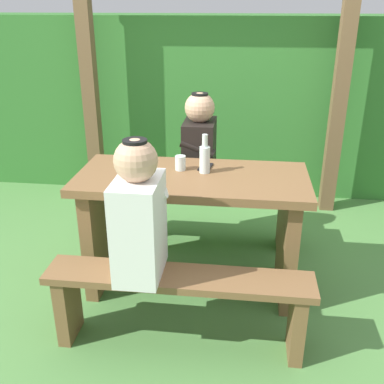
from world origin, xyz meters
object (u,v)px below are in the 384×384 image
Objects in this scene: person_black_coat at (199,147)px; picnic_table at (192,213)px; bottle_left at (205,158)px; drinking_glass at (180,163)px; cell_phone at (206,167)px; bench_near at (179,295)px; bench_far at (201,205)px; person_white_shirt at (139,215)px.

picnic_table is at bearing -88.38° from person_black_coat.
person_black_coat reaches higher than bottle_left.
drinking_glass is 0.65× the size of cell_phone.
cell_phone is (-0.00, 0.09, -0.09)m from bottle_left.
bench_near is 1.15m from bench_far.
bottle_left is at bearing -82.23° from bench_far.
person_black_coat is (-0.02, -0.00, 0.46)m from bench_far.
bench_far is 10.00× the size of cell_phone.
person_black_coat is at bearing -168.42° from bench_far.
drinking_glass is (-0.07, -0.49, 0.05)m from person_black_coat.
bench_near is at bearing -0.98° from person_white_shirt.
person_white_shirt is 1.00× the size of person_black_coat.
person_white_shirt is at bearing 179.02° from bench_near.
picnic_table is 0.63m from person_black_coat.
bottle_left is at bearing 39.03° from picnic_table.
bench_far is at bearing 80.40° from drinking_glass.
person_black_coat is at bearing 99.58° from bottle_left.
person_black_coat reaches higher than bench_near.
person_white_shirt reaches higher than drinking_glass.
picnic_table is 0.65m from person_white_shirt.
person_white_shirt is (-0.19, -1.15, 0.46)m from bench_far.
drinking_glass is at bearing 97.16° from bench_near.
bench_far is 0.71m from drinking_glass.
cell_phone reaches higher than bench_near.
cell_phone is at bearing -80.97° from bench_far.
cell_phone is (0.07, 0.14, 0.26)m from picnic_table.
bench_far is 15.45× the size of drinking_glass.
picnic_table is 0.32m from drinking_glass.
cell_phone is at bearing 84.53° from bench_near.
person_black_coat is 3.00× the size of bottle_left.
bench_far is at bearing 107.70° from cell_phone.
bench_far is 0.76m from bottle_left.
bench_near is at bearing -86.79° from cell_phone.
bottle_left reaches higher than drinking_glass.
bottle_left is at bearing -80.42° from person_black_coat.
drinking_glass is at bearing 169.80° from bottle_left.
cell_phone reaches higher than picnic_table.
person_white_shirt reaches higher than cell_phone.
person_black_coat reaches higher than bench_far.
person_white_shirt reaches higher than bench_near.
bottle_left is (0.26, 0.63, 0.10)m from person_white_shirt.
picnic_table is 0.61m from bench_far.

